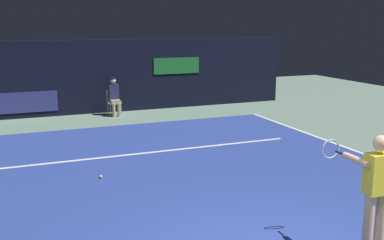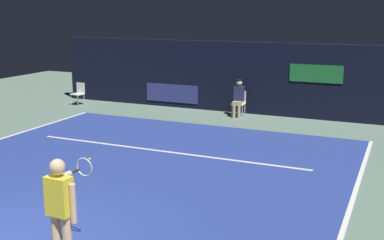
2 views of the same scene
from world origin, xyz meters
TOP-DOWN VIEW (x-y plane):
  - ground_plane at (0.00, 4.15)m, footprint 29.66×29.66m
  - court_surface at (0.00, 4.15)m, footprint 10.08×10.30m
  - line_sideline_left at (4.99, 4.15)m, footprint 0.10×10.30m
  - line_service at (0.00, 5.95)m, footprint 7.87×0.10m
  - back_wall at (-0.00, 11.77)m, footprint 14.63×0.33m
  - tennis_player at (1.51, -0.13)m, footprint 0.58×0.95m
  - line_judge_on_chair at (0.38, 10.99)m, footprint 0.46×0.54m
  - tennis_ball at (-1.36, 4.48)m, footprint 0.07×0.07m

SIDE VIEW (x-z plane):
  - ground_plane at x=0.00m, z-range 0.00..0.00m
  - court_surface at x=0.00m, z-range 0.00..0.01m
  - line_sideline_left at x=4.99m, z-range 0.01..0.02m
  - line_service at x=0.00m, z-range 0.01..0.02m
  - tennis_ball at x=-1.36m, z-range 0.01..0.08m
  - line_judge_on_chair at x=0.38m, z-range 0.03..1.35m
  - tennis_player at x=1.51m, z-range 0.12..1.85m
  - back_wall at x=0.00m, z-range 0.00..2.60m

